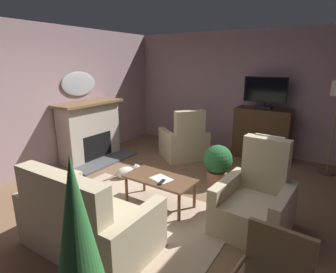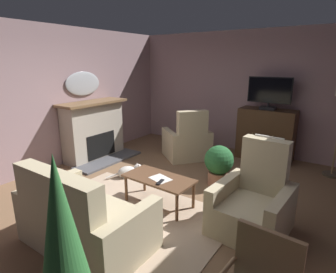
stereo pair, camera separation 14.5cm
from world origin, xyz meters
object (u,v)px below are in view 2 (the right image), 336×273
at_px(television, 269,92).
at_px(folded_newspaper, 160,179).
at_px(fireplace, 94,131).
at_px(potted_plant_on_hearth_side, 219,163).
at_px(cat, 129,171).
at_px(potted_plant_small_fern_corner, 66,273).
at_px(armchair_angled_to_table, 253,205).
at_px(sofa_floral, 82,221).
at_px(coffee_table, 159,181).
at_px(wall_mirror_oval, 83,84).
at_px(tv_cabinet, 266,135).
at_px(armchair_beside_cabinet, 187,143).
at_px(tv_remote, 160,182).

relative_size(television, folded_newspaper, 2.91).
height_order(fireplace, potted_plant_on_hearth_side, fireplace).
bearing_deg(cat, potted_plant_small_fern_corner, -53.62).
distance_m(television, armchair_angled_to_table, 2.97).
distance_m(sofa_floral, armchair_angled_to_table, 2.06).
bearing_deg(sofa_floral, folded_newspaper, 80.37).
xyz_separation_m(fireplace, sofa_floral, (2.22, -2.13, -0.27)).
distance_m(coffee_table, potted_plant_small_fern_corner, 2.40).
xyz_separation_m(wall_mirror_oval, tv_cabinet, (3.34, 2.04, -1.08)).
bearing_deg(armchair_beside_cabinet, fireplace, -145.70).
bearing_deg(television, potted_plant_on_hearth_side, -99.60).
relative_size(fireplace, folded_newspaper, 5.17).
bearing_deg(potted_plant_on_hearth_side, sofa_floral, -103.61).
bearing_deg(wall_mirror_oval, fireplace, 0.00).
bearing_deg(tv_cabinet, fireplace, -146.55).
height_order(wall_mirror_oval, tv_cabinet, wall_mirror_oval).
bearing_deg(armchair_beside_cabinet, armchair_angled_to_table, -42.06).
distance_m(folded_newspaper, sofa_floral, 1.24).
height_order(armchair_beside_cabinet, cat, armchair_beside_cabinet).
relative_size(folded_newspaper, cat, 0.50).
distance_m(sofa_floral, potted_plant_small_fern_corner, 1.50).
relative_size(wall_mirror_oval, armchair_beside_cabinet, 0.72).
bearing_deg(folded_newspaper, fireplace, 174.90).
xyz_separation_m(armchair_beside_cabinet, potted_plant_on_hearth_side, (1.13, -0.86, 0.04)).
relative_size(coffee_table, armchair_beside_cabinet, 0.87).
relative_size(coffee_table, potted_plant_small_fern_corner, 0.66).
relative_size(wall_mirror_oval, television, 1.00).
bearing_deg(potted_plant_small_fern_corner, television, 92.24).
bearing_deg(coffee_table, tv_remote, -47.62).
height_order(folded_newspaper, cat, folded_newspaper).
xyz_separation_m(tv_cabinet, armchair_angled_to_table, (0.62, -2.74, -0.19)).
xyz_separation_m(folded_newspaper, armchair_beside_cabinet, (-0.76, 2.05, -0.10)).
xyz_separation_m(coffee_table, sofa_floral, (-0.16, -1.25, -0.06)).
height_order(coffee_table, cat, coffee_table).
bearing_deg(armchair_angled_to_table, potted_plant_on_hearth_side, 132.94).
bearing_deg(wall_mirror_oval, armchair_beside_cabinet, 30.73).
bearing_deg(armchair_angled_to_table, folded_newspaper, -170.63).
height_order(coffee_table, potted_plant_small_fern_corner, potted_plant_small_fern_corner).
height_order(wall_mirror_oval, tv_remote, wall_mirror_oval).
height_order(television, armchair_angled_to_table, television).
distance_m(coffee_table, armchair_beside_cabinet, 2.14).
bearing_deg(tv_remote, armchair_beside_cabinet, -168.61).
bearing_deg(potted_plant_small_fern_corner, coffee_table, 112.82).
height_order(tv_cabinet, armchair_angled_to_table, armchair_angled_to_table).
xyz_separation_m(folded_newspaper, potted_plant_small_fern_corner, (0.86, -2.14, 0.41)).
bearing_deg(tv_remote, folded_newspaper, -155.03).
bearing_deg(fireplace, coffee_table, -20.26).
bearing_deg(cat, tv_cabinet, 53.80).
distance_m(fireplace, tv_remote, 2.70).
relative_size(potted_plant_on_hearth_side, cat, 1.16).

